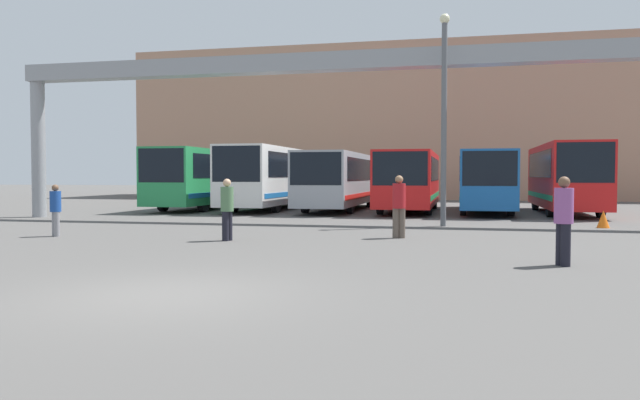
{
  "coord_description": "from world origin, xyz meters",
  "views": [
    {
      "loc": [
        4.48,
        -8.76,
        1.85
      ],
      "look_at": [
        -1.67,
        18.29,
        0.75
      ],
      "focal_mm": 35.0,
      "sensor_mm": 36.0,
      "label": 1
    }
  ],
  "objects_px": {
    "bus_slot_3": "(409,178)",
    "pedestrian_near_right": "(564,219)",
    "bus_slot_0": "(206,175)",
    "bus_slot_1": "(274,174)",
    "pedestrian_mid_right": "(399,205)",
    "lamp_post": "(444,111)",
    "pedestrian_near_center": "(56,209)",
    "bus_slot_5": "(565,174)",
    "pedestrian_near_left": "(227,208)",
    "bus_slot_4": "(485,178)",
    "bus_slot_2": "(340,178)",
    "traffic_cone": "(603,219)"
  },
  "relations": [
    {
      "from": "pedestrian_near_right",
      "to": "bus_slot_4",
      "type": "bearing_deg",
      "value": -20.7
    },
    {
      "from": "pedestrian_near_center",
      "to": "pedestrian_mid_right",
      "type": "xyz_separation_m",
      "value": [
        10.21,
        1.79,
        0.15
      ]
    },
    {
      "from": "bus_slot_3",
      "to": "bus_slot_4",
      "type": "distance_m",
      "value": 3.76
    },
    {
      "from": "bus_slot_4",
      "to": "pedestrian_near_center",
      "type": "xyz_separation_m",
      "value": [
        -13.15,
        -15.86,
        -0.88
      ]
    },
    {
      "from": "traffic_cone",
      "to": "pedestrian_mid_right",
      "type": "bearing_deg",
      "value": -142.12
    },
    {
      "from": "bus_slot_0",
      "to": "pedestrian_near_right",
      "type": "bearing_deg",
      "value": -50.04
    },
    {
      "from": "pedestrian_mid_right",
      "to": "lamp_post",
      "type": "height_order",
      "value": "lamp_post"
    },
    {
      "from": "pedestrian_near_right",
      "to": "lamp_post",
      "type": "distance_m",
      "value": 10.46
    },
    {
      "from": "pedestrian_near_right",
      "to": "pedestrian_near_center",
      "type": "bearing_deg",
      "value": 53.97
    },
    {
      "from": "bus_slot_1",
      "to": "bus_slot_5",
      "type": "relative_size",
      "value": 1.2
    },
    {
      "from": "bus_slot_3",
      "to": "lamp_post",
      "type": "relative_size",
      "value": 1.34
    },
    {
      "from": "bus_slot_2",
      "to": "pedestrian_near_center",
      "type": "xyz_separation_m",
      "value": [
        -5.64,
        -16.32,
        -0.9
      ]
    },
    {
      "from": "pedestrian_near_left",
      "to": "pedestrian_near_right",
      "type": "height_order",
      "value": "pedestrian_near_right"
    },
    {
      "from": "bus_slot_1",
      "to": "pedestrian_near_left",
      "type": "xyz_separation_m",
      "value": [
        3.65,
        -16.5,
        -0.98
      ]
    },
    {
      "from": "bus_slot_2",
      "to": "pedestrian_near_right",
      "type": "distance_m",
      "value": 21.21
    },
    {
      "from": "bus_slot_0",
      "to": "pedestrian_near_left",
      "type": "bearing_deg",
      "value": -64.98
    },
    {
      "from": "bus_slot_4",
      "to": "pedestrian_near_center",
      "type": "relative_size",
      "value": 6.89
    },
    {
      "from": "pedestrian_near_left",
      "to": "pedestrian_mid_right",
      "type": "xyz_separation_m",
      "value": [
        4.67,
        1.83,
        0.05
      ]
    },
    {
      "from": "pedestrian_mid_right",
      "to": "bus_slot_0",
      "type": "bearing_deg",
      "value": 119.01
    },
    {
      "from": "traffic_cone",
      "to": "bus_slot_2",
      "type": "bearing_deg",
      "value": 140.34
    },
    {
      "from": "bus_slot_3",
      "to": "bus_slot_5",
      "type": "height_order",
      "value": "bus_slot_5"
    },
    {
      "from": "pedestrian_mid_right",
      "to": "bus_slot_5",
      "type": "bearing_deg",
      "value": 52.2
    },
    {
      "from": "pedestrian_near_right",
      "to": "bus_slot_5",
      "type": "bearing_deg",
      "value": -32.13
    },
    {
      "from": "bus_slot_1",
      "to": "pedestrian_mid_right",
      "type": "height_order",
      "value": "bus_slot_1"
    },
    {
      "from": "bus_slot_3",
      "to": "pedestrian_near_left",
      "type": "bearing_deg",
      "value": -103.88
    },
    {
      "from": "bus_slot_2",
      "to": "traffic_cone",
      "type": "xyz_separation_m",
      "value": [
        11.25,
        -9.33,
        -1.42
      ]
    },
    {
      "from": "bus_slot_5",
      "to": "bus_slot_0",
      "type": "bearing_deg",
      "value": 178.87
    },
    {
      "from": "bus_slot_0",
      "to": "bus_slot_1",
      "type": "height_order",
      "value": "bus_slot_1"
    },
    {
      "from": "bus_slot_4",
      "to": "lamp_post",
      "type": "xyz_separation_m",
      "value": [
        -1.79,
        -9.42,
        2.47
      ]
    },
    {
      "from": "bus_slot_3",
      "to": "bus_slot_5",
      "type": "relative_size",
      "value": 1.02
    },
    {
      "from": "pedestrian_mid_right",
      "to": "traffic_cone",
      "type": "bearing_deg",
      "value": 26.19
    },
    {
      "from": "bus_slot_3",
      "to": "pedestrian_near_right",
      "type": "relative_size",
      "value": 5.61
    },
    {
      "from": "bus_slot_0",
      "to": "bus_slot_2",
      "type": "height_order",
      "value": "bus_slot_0"
    },
    {
      "from": "bus_slot_0",
      "to": "pedestrian_mid_right",
      "type": "distance_m",
      "value": 18.53
    },
    {
      "from": "pedestrian_mid_right",
      "to": "bus_slot_4",
      "type": "bearing_deg",
      "value": 66.5
    },
    {
      "from": "bus_slot_2",
      "to": "pedestrian_near_left",
      "type": "height_order",
      "value": "bus_slot_2"
    },
    {
      "from": "bus_slot_3",
      "to": "bus_slot_4",
      "type": "relative_size",
      "value": 0.95
    },
    {
      "from": "pedestrian_mid_right",
      "to": "pedestrian_near_right",
      "type": "bearing_deg",
      "value": -63.94
    },
    {
      "from": "traffic_cone",
      "to": "lamp_post",
      "type": "xyz_separation_m",
      "value": [
        -5.53,
        -0.55,
        3.88
      ]
    },
    {
      "from": "bus_slot_1",
      "to": "bus_slot_4",
      "type": "bearing_deg",
      "value": -3.06
    },
    {
      "from": "bus_slot_3",
      "to": "pedestrian_near_right",
      "type": "bearing_deg",
      "value": -76.07
    },
    {
      "from": "bus_slot_1",
      "to": "bus_slot_2",
      "type": "distance_m",
      "value": 3.76
    },
    {
      "from": "lamp_post",
      "to": "pedestrian_near_center",
      "type": "bearing_deg",
      "value": -150.45
    },
    {
      "from": "bus_slot_2",
      "to": "pedestrian_mid_right",
      "type": "height_order",
      "value": "bus_slot_2"
    },
    {
      "from": "bus_slot_1",
      "to": "bus_slot_3",
      "type": "height_order",
      "value": "bus_slot_1"
    },
    {
      "from": "bus_slot_0",
      "to": "pedestrian_near_right",
      "type": "distance_m",
      "value": 24.77
    },
    {
      "from": "traffic_cone",
      "to": "pedestrian_near_right",
      "type": "bearing_deg",
      "value": -105.73
    },
    {
      "from": "bus_slot_3",
      "to": "bus_slot_4",
      "type": "xyz_separation_m",
      "value": [
        3.75,
        0.3,
        -0.01
      ]
    },
    {
      "from": "bus_slot_2",
      "to": "pedestrian_near_right",
      "type": "relative_size",
      "value": 6.43
    },
    {
      "from": "bus_slot_5",
      "to": "pedestrian_mid_right",
      "type": "height_order",
      "value": "bus_slot_5"
    }
  ]
}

